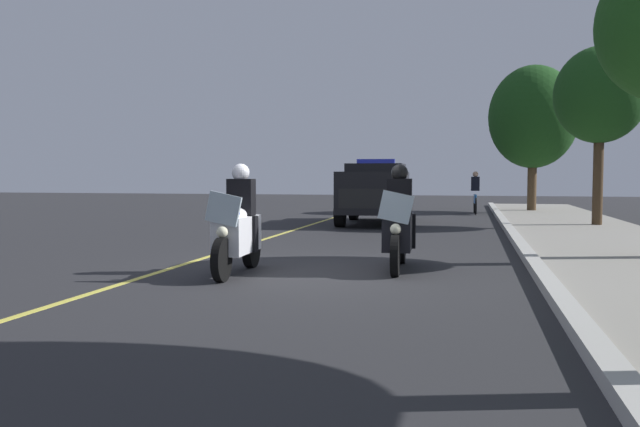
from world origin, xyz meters
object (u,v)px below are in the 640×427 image
at_px(tree_far_back, 600,96).
at_px(tree_behind_suv, 533,117).
at_px(police_suv, 376,190).
at_px(police_motorcycle_lead_right, 399,227).
at_px(police_motorcycle_lead_left, 238,229).
at_px(cyclist_background, 475,193).

bearing_deg(tree_far_back, tree_behind_suv, -171.72).
distance_m(police_suv, tree_far_back, 7.11).
bearing_deg(police_motorcycle_lead_right, police_suv, -169.76).
xyz_separation_m(police_motorcycle_lead_left, tree_far_back, (-10.67, 7.13, 3.13)).
bearing_deg(police_motorcycle_lead_right, police_motorcycle_lead_left, -66.14).
relative_size(police_motorcycle_lead_left, cyclist_background, 1.22).
distance_m(police_motorcycle_lead_left, cyclist_background, 17.30).
height_order(police_motorcycle_lead_left, tree_behind_suv, tree_behind_suv).
bearing_deg(cyclist_background, police_motorcycle_lead_right, -4.84).
height_order(police_motorcycle_lead_right, tree_far_back, tree_far_back).
bearing_deg(police_motorcycle_lead_left, tree_behind_suv, 161.97).
bearing_deg(cyclist_background, tree_behind_suv, 124.12).
distance_m(police_suv, tree_behind_suv, 9.63).
relative_size(police_motorcycle_lead_left, police_suv, 0.43).
bearing_deg(tree_far_back, police_suv, -92.82).
height_order(police_motorcycle_lead_left, police_suv, police_suv).
bearing_deg(police_suv, cyclist_background, 151.99).
bearing_deg(cyclist_background, police_suv, -28.01).
height_order(cyclist_background, tree_far_back, tree_far_back).
xyz_separation_m(police_motorcycle_lead_left, cyclist_background, (-16.89, 3.72, 0.14)).
xyz_separation_m(police_motorcycle_lead_right, police_suv, (-9.94, -1.80, 0.37)).
relative_size(tree_far_back, tree_behind_suv, 0.87).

